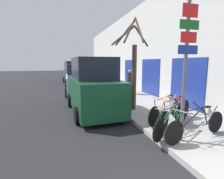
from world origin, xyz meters
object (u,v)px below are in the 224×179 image
(bicycle_4, at_px, (165,110))
(bicycle_3, at_px, (176,112))
(bicycle_2, at_px, (170,117))
(parked_car_1, at_px, (79,80))
(pedestrian_near, at_px, (130,80))
(street_tree, at_px, (133,66))
(parked_car_2, at_px, (74,74))
(parked_car_0, at_px, (93,88))
(signpost, at_px, (186,64))
(bicycle_0, at_px, (197,125))
(pedestrian_far, at_px, (112,76))
(bicycle_1, at_px, (172,121))
(parked_car_3, at_px, (71,72))

(bicycle_4, bearing_deg, bicycle_3, 170.75)
(bicycle_2, xyz_separation_m, parked_car_1, (-2.13, 8.40, 0.47))
(bicycle_2, xyz_separation_m, pedestrian_near, (1.07, 6.23, 0.59))
(bicycle_3, xyz_separation_m, parked_car_1, (-2.51, 8.16, 0.42))
(bicycle_4, relative_size, parked_car_1, 0.43)
(street_tree, bearing_deg, parked_car_2, 98.77)
(parked_car_0, bearing_deg, street_tree, -21.05)
(bicycle_3, bearing_deg, signpost, 119.52)
(bicycle_0, bearing_deg, signpost, 78.73)
(parked_car_0, bearing_deg, pedestrian_far, 63.79)
(bicycle_0, xyz_separation_m, bicycle_4, (0.02, 1.59, 0.01))
(bicycle_0, xyz_separation_m, parked_car_2, (-2.32, 15.04, 0.54))
(signpost, bearing_deg, parked_car_1, 101.02)
(parked_car_0, distance_m, parked_car_1, 5.41)
(signpost, bearing_deg, parked_car_2, 96.85)
(signpost, bearing_deg, bicycle_1, 82.35)
(bicycle_3, distance_m, street_tree, 2.78)
(bicycle_3, xyz_separation_m, parked_car_2, (-2.49, 13.84, 0.52))
(bicycle_2, distance_m, parked_car_2, 14.25)
(bicycle_2, height_order, parked_car_0, parked_car_0)
(bicycle_0, distance_m, bicycle_1, 0.70)
(signpost, relative_size, pedestrian_near, 2.25)
(pedestrian_near, bearing_deg, parked_car_0, 49.25)
(bicycle_1, distance_m, parked_car_3, 20.45)
(bicycle_2, height_order, street_tree, street_tree)
(bicycle_1, xyz_separation_m, pedestrian_far, (0.96, 9.80, 0.59))
(parked_car_0, bearing_deg, bicycle_3, -51.35)
(pedestrian_near, bearing_deg, street_tree, 73.23)
(bicycle_4, height_order, pedestrian_far, pedestrian_far)
(bicycle_0, height_order, bicycle_3, bicycle_3)
(signpost, height_order, bicycle_3, signpost)
(street_tree, bearing_deg, parked_car_1, 106.90)
(parked_car_1, relative_size, parked_car_2, 1.01)
(bicycle_4, distance_m, parked_car_0, 3.33)
(bicycle_0, xyz_separation_m, parked_car_3, (-2.25, 20.91, 0.47))
(bicycle_0, height_order, bicycle_2, bicycle_0)
(parked_car_2, bearing_deg, bicycle_3, -83.18)
(parked_car_3, bearing_deg, bicycle_3, -80.39)
(bicycle_2, distance_m, bicycle_3, 0.45)
(signpost, xyz_separation_m, bicycle_4, (0.53, 1.60, -1.71))
(signpost, bearing_deg, bicycle_4, 71.52)
(parked_car_1, height_order, parked_car_2, parked_car_2)
(signpost, relative_size, parked_car_2, 0.78)
(bicycle_0, distance_m, bicycle_2, 0.98)
(bicycle_3, xyz_separation_m, street_tree, (-0.69, 2.18, 1.58))
(bicycle_4, bearing_deg, bicycle_1, 126.06)
(signpost, height_order, parked_car_1, signpost)
(parked_car_0, xyz_separation_m, pedestrian_far, (2.78, 6.39, -0.02))
(bicycle_1, bearing_deg, parked_car_3, -26.77)
(bicycle_1, relative_size, pedestrian_far, 1.20)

